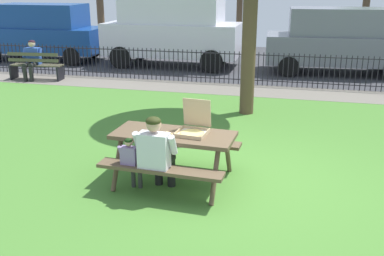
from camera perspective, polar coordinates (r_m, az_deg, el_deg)
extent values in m
cube|color=#477D2F|center=(8.07, 8.68, -3.03)|extent=(28.00, 10.54, 0.02)
cube|color=slate|center=(12.43, 10.67, 4.57)|extent=(28.00, 1.40, 0.01)
cube|color=#38383D|center=(16.95, 11.63, 8.18)|extent=(28.00, 7.83, 0.01)
cube|color=brown|center=(6.57, -2.38, -0.92)|extent=(1.84, 0.85, 0.06)
cube|color=brown|center=(6.16, -4.16, -5.33)|extent=(1.81, 0.37, 0.05)
cube|color=brown|center=(7.21, -0.81, -1.65)|extent=(1.81, 0.37, 0.05)
cylinder|color=brown|center=(6.62, -9.58, -4.58)|extent=(0.09, 0.44, 0.74)
cylinder|color=brown|center=(7.32, -6.77, -2.17)|extent=(0.09, 0.44, 0.74)
cylinder|color=brown|center=(6.15, 2.95, -6.19)|extent=(0.09, 0.44, 0.74)
cylinder|color=brown|center=(6.90, 4.60, -3.42)|extent=(0.09, 0.44, 0.74)
cube|color=tan|center=(6.50, -0.01, -0.78)|extent=(0.47, 0.47, 0.01)
cube|color=silver|center=(6.50, -0.01, -0.72)|extent=(0.44, 0.44, 0.00)
cube|color=tan|center=(6.31, -0.64, -1.13)|extent=(0.43, 0.06, 0.04)
cube|color=tan|center=(6.68, 0.59, 0.01)|extent=(0.43, 0.06, 0.04)
cube|color=tan|center=(6.56, -1.73, -0.34)|extent=(0.06, 0.43, 0.04)
cube|color=tan|center=(6.43, 1.75, -0.75)|extent=(0.06, 0.43, 0.04)
cube|color=tan|center=(6.62, 0.64, 2.00)|extent=(0.44, 0.11, 0.43)
cylinder|color=tan|center=(6.50, -0.01, -0.68)|extent=(0.37, 0.37, 0.01)
cylinder|color=#F9E27B|center=(6.50, -0.01, -0.62)|extent=(0.34, 0.34, 0.00)
pyramid|color=#F1CA5A|center=(6.45, -3.54, -0.96)|extent=(0.27, 0.27, 0.01)
cube|color=tan|center=(6.51, -2.79, -0.73)|extent=(0.17, 0.14, 0.02)
cylinder|color=black|center=(6.66, -4.30, -5.49)|extent=(0.12, 0.12, 0.44)
cylinder|color=black|center=(6.38, -5.02, -4.16)|extent=(0.17, 0.43, 0.15)
cylinder|color=black|center=(6.60, -2.67, -5.70)|extent=(0.12, 0.12, 0.44)
cylinder|color=black|center=(6.32, -3.33, -4.37)|extent=(0.17, 0.43, 0.15)
cube|color=silver|center=(6.08, -4.92, -3.00)|extent=(0.43, 0.24, 0.52)
cylinder|color=silver|center=(6.18, -7.03, -1.68)|extent=(0.10, 0.21, 0.31)
cylinder|color=silver|center=(6.00, -2.46, -2.18)|extent=(0.10, 0.21, 0.31)
sphere|color=tan|center=(5.97, -4.95, 0.46)|extent=(0.21, 0.21, 0.21)
ellipsoid|color=#2A3012|center=(5.95, -5.00, 0.89)|extent=(0.21, 0.20, 0.12)
cylinder|color=#353535|center=(6.62, -7.57, -5.77)|extent=(0.07, 0.07, 0.44)
cylinder|color=#353535|center=(6.43, -8.07, -4.24)|extent=(0.09, 0.23, 0.08)
cylinder|color=#353535|center=(6.58, -6.70, -5.89)|extent=(0.07, 0.07, 0.44)
cylinder|color=#353535|center=(6.39, -7.18, -4.36)|extent=(0.09, 0.23, 0.08)
cube|color=#8C72A5|center=(6.27, -8.10, -3.63)|extent=(0.23, 0.13, 0.28)
cylinder|color=#8C72A5|center=(6.33, -9.19, -2.92)|extent=(0.05, 0.12, 0.17)
cylinder|color=#8C72A5|center=(6.21, -6.82, -3.21)|extent=(0.05, 0.12, 0.17)
sphere|color=tan|center=(6.20, -8.14, -1.82)|extent=(0.11, 0.11, 0.11)
ellipsoid|color=black|center=(6.19, -8.17, -1.60)|extent=(0.11, 0.11, 0.07)
cylinder|color=black|center=(12.94, 11.09, 9.11)|extent=(19.30, 0.03, 0.03)
cylinder|color=black|center=(13.08, 10.89, 5.91)|extent=(19.30, 0.03, 0.03)
cylinder|color=black|center=(16.15, -23.23, 8.33)|extent=(0.02, 0.02, 0.96)
cylinder|color=black|center=(16.07, -22.82, 8.34)|extent=(0.02, 0.02, 0.96)
cylinder|color=black|center=(15.99, -22.41, 8.34)|extent=(0.02, 0.02, 0.96)
cylinder|color=black|center=(15.90, -21.99, 8.35)|extent=(0.02, 0.02, 0.96)
cylinder|color=black|center=(15.82, -21.57, 8.35)|extent=(0.02, 0.02, 0.96)
cylinder|color=black|center=(15.74, -21.14, 8.36)|extent=(0.02, 0.02, 0.96)
cylinder|color=black|center=(15.67, -20.71, 8.36)|extent=(0.02, 0.02, 0.96)
cylinder|color=black|center=(15.59, -20.28, 8.36)|extent=(0.02, 0.02, 0.96)
cylinder|color=black|center=(15.51, -19.84, 8.36)|extent=(0.02, 0.02, 0.96)
cylinder|color=black|center=(15.43, -19.40, 8.37)|extent=(0.02, 0.02, 0.96)
cylinder|color=black|center=(15.36, -18.95, 8.37)|extent=(0.02, 0.02, 0.96)
cylinder|color=black|center=(15.28, -18.50, 8.37)|extent=(0.02, 0.02, 0.96)
cylinder|color=black|center=(15.21, -18.04, 8.37)|extent=(0.02, 0.02, 0.96)
cylinder|color=black|center=(15.14, -17.58, 8.37)|extent=(0.02, 0.02, 0.96)
cylinder|color=black|center=(15.07, -17.11, 8.37)|extent=(0.02, 0.02, 0.96)
cylinder|color=black|center=(14.99, -16.64, 8.37)|extent=(0.02, 0.02, 0.96)
cylinder|color=black|center=(14.92, -16.17, 8.37)|extent=(0.02, 0.02, 0.96)
cylinder|color=black|center=(14.86, -15.69, 8.36)|extent=(0.02, 0.02, 0.96)
cylinder|color=black|center=(14.79, -15.21, 8.36)|extent=(0.02, 0.02, 0.96)
cylinder|color=black|center=(14.72, -14.72, 8.36)|extent=(0.02, 0.02, 0.96)
cylinder|color=black|center=(14.66, -14.23, 8.35)|extent=(0.02, 0.02, 0.96)
cylinder|color=black|center=(14.59, -13.74, 8.35)|extent=(0.02, 0.02, 0.96)
cylinder|color=black|center=(14.53, -13.23, 8.34)|extent=(0.02, 0.02, 0.96)
cylinder|color=black|center=(14.47, -12.73, 8.34)|extent=(0.02, 0.02, 0.96)
cylinder|color=black|center=(14.40, -12.22, 8.33)|extent=(0.02, 0.02, 0.96)
cylinder|color=black|center=(14.34, -11.71, 8.32)|extent=(0.02, 0.02, 0.96)
cylinder|color=black|center=(14.29, -11.19, 8.32)|extent=(0.02, 0.02, 0.96)
cylinder|color=black|center=(14.23, -10.67, 8.31)|extent=(0.02, 0.02, 0.96)
cylinder|color=black|center=(14.17, -10.14, 8.30)|extent=(0.02, 0.02, 0.96)
cylinder|color=black|center=(14.12, -9.61, 8.29)|extent=(0.02, 0.02, 0.96)
cylinder|color=black|center=(14.06, -9.08, 8.28)|extent=(0.02, 0.02, 0.96)
cylinder|color=black|center=(14.01, -8.54, 8.26)|extent=(0.02, 0.02, 0.96)
cylinder|color=black|center=(13.96, -8.00, 8.25)|extent=(0.02, 0.02, 0.96)
cylinder|color=black|center=(13.91, -7.45, 8.24)|extent=(0.02, 0.02, 0.96)
cylinder|color=black|center=(13.86, -6.90, 8.22)|extent=(0.02, 0.02, 0.96)
cylinder|color=black|center=(13.81, -6.35, 8.21)|extent=(0.02, 0.02, 0.96)
cylinder|color=black|center=(13.76, -5.79, 8.19)|extent=(0.02, 0.02, 0.96)
cylinder|color=black|center=(13.72, -5.23, 8.17)|extent=(0.02, 0.02, 0.96)
cylinder|color=black|center=(13.67, -4.66, 8.16)|extent=(0.02, 0.02, 0.96)
cylinder|color=black|center=(13.63, -4.10, 8.14)|extent=(0.02, 0.02, 0.96)
cylinder|color=black|center=(13.59, -3.52, 8.12)|extent=(0.02, 0.02, 0.96)
cylinder|color=black|center=(13.55, -2.95, 8.10)|extent=(0.02, 0.02, 0.96)
cylinder|color=black|center=(13.51, -2.37, 8.08)|extent=(0.02, 0.02, 0.96)
cylinder|color=black|center=(13.47, -1.79, 8.05)|extent=(0.02, 0.02, 0.96)
cylinder|color=black|center=(13.43, -1.20, 8.03)|extent=(0.02, 0.02, 0.96)
cylinder|color=black|center=(13.40, -0.61, 8.00)|extent=(0.02, 0.02, 0.96)
cylinder|color=black|center=(13.37, -0.02, 7.98)|extent=(0.02, 0.02, 0.96)
cylinder|color=black|center=(13.33, 0.57, 7.95)|extent=(0.02, 0.02, 0.96)
cylinder|color=black|center=(13.30, 1.17, 7.93)|extent=(0.02, 0.02, 0.96)
cylinder|color=black|center=(13.27, 1.77, 7.90)|extent=(0.02, 0.02, 0.96)
cylinder|color=black|center=(13.25, 2.37, 7.87)|extent=(0.02, 0.02, 0.96)
cylinder|color=black|center=(13.22, 2.97, 7.84)|extent=(0.02, 0.02, 0.96)
cylinder|color=black|center=(13.20, 3.58, 7.81)|extent=(0.02, 0.02, 0.96)
cylinder|color=black|center=(13.17, 4.19, 7.77)|extent=(0.02, 0.02, 0.96)
cylinder|color=black|center=(13.15, 4.80, 7.74)|extent=(0.02, 0.02, 0.96)
cylinder|color=black|center=(13.13, 5.41, 7.71)|extent=(0.02, 0.02, 0.96)
cylinder|color=black|center=(13.11, 6.02, 7.67)|extent=(0.02, 0.02, 0.96)
cylinder|color=black|center=(13.09, 6.64, 7.63)|extent=(0.02, 0.02, 0.96)
cylinder|color=black|center=(13.08, 7.26, 7.60)|extent=(0.02, 0.02, 0.96)
cylinder|color=black|center=(13.06, 7.88, 7.56)|extent=(0.02, 0.02, 0.96)
cylinder|color=black|center=(13.05, 8.50, 7.52)|extent=(0.02, 0.02, 0.96)
cylinder|color=black|center=(13.04, 9.12, 7.48)|extent=(0.02, 0.02, 0.96)
cylinder|color=black|center=(13.03, 9.74, 7.44)|extent=(0.02, 0.02, 0.96)
cylinder|color=black|center=(13.02, 10.36, 7.40)|extent=(0.02, 0.02, 0.96)
cylinder|color=black|center=(13.01, 10.98, 7.35)|extent=(0.02, 0.02, 0.96)
cylinder|color=black|center=(13.01, 11.61, 7.31)|extent=(0.02, 0.02, 0.96)
cylinder|color=black|center=(13.00, 12.23, 7.27)|extent=(0.02, 0.02, 0.96)
cylinder|color=black|center=(13.00, 12.86, 7.22)|extent=(0.02, 0.02, 0.96)
cylinder|color=black|center=(13.00, 13.48, 7.17)|extent=(0.02, 0.02, 0.96)
cylinder|color=black|center=(13.00, 14.10, 7.13)|extent=(0.02, 0.02, 0.96)
cylinder|color=black|center=(13.00, 14.73, 7.08)|extent=(0.02, 0.02, 0.96)
cylinder|color=black|center=(13.01, 15.35, 7.03)|extent=(0.02, 0.02, 0.96)
cylinder|color=black|center=(13.01, 15.97, 6.98)|extent=(0.02, 0.02, 0.96)
cylinder|color=black|center=(13.02, 16.59, 6.93)|extent=(0.02, 0.02, 0.96)
cylinder|color=black|center=(13.03, 17.22, 6.88)|extent=(0.02, 0.02, 0.96)
cylinder|color=black|center=(13.04, 17.84, 6.83)|extent=(0.02, 0.02, 0.96)
cylinder|color=black|center=(13.05, 18.45, 6.77)|extent=(0.02, 0.02, 0.96)
cylinder|color=black|center=(13.06, 19.07, 6.72)|extent=(0.02, 0.02, 0.96)
cylinder|color=black|center=(13.08, 19.69, 6.67)|extent=(0.02, 0.02, 0.96)
cylinder|color=black|center=(13.09, 20.30, 6.61)|extent=(0.02, 0.02, 0.96)
cylinder|color=black|center=(13.11, 20.92, 6.56)|extent=(0.02, 0.02, 0.96)
cylinder|color=black|center=(13.13, 21.53, 6.50)|extent=(0.02, 0.02, 0.96)
cylinder|color=black|center=(13.15, 22.14, 6.44)|extent=(0.02, 0.02, 0.96)
cylinder|color=black|center=(13.17, 22.74, 6.39)|extent=(0.02, 0.02, 0.96)
cylinder|color=black|center=(13.19, 23.35, 6.33)|extent=(0.02, 0.02, 0.96)
cube|color=brown|center=(14.65, -19.05, 7.75)|extent=(1.60, 0.24, 0.04)
cube|color=brown|center=(14.53, -19.30, 7.64)|extent=(1.60, 0.24, 0.04)
cube|color=brown|center=(14.41, -19.55, 7.53)|extent=(1.60, 0.24, 0.04)
cube|color=brown|center=(14.33, -19.74, 8.18)|extent=(1.60, 0.20, 0.11)
cube|color=brown|center=(14.30, -19.82, 8.89)|extent=(1.60, 0.20, 0.11)
cube|color=black|center=(14.19, -16.55, 6.76)|extent=(0.09, 0.44, 0.44)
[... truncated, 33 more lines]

